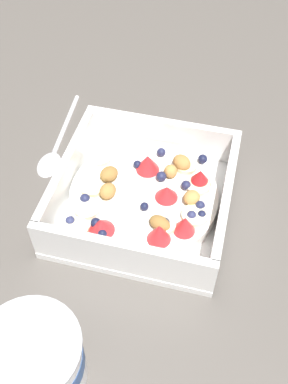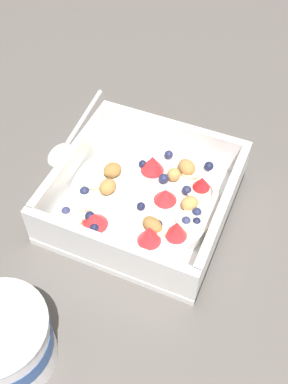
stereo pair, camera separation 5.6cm
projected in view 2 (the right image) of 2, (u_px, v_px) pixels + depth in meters
ground_plane at (155, 211)px, 0.58m from camera, size 2.40×2.40×0.00m
fruit_bowl at (145, 197)px, 0.57m from camera, size 0.21×0.21×0.06m
spoon at (68, 140)px, 0.66m from camera, size 0.04×0.17×0.01m
yogurt_cup at (4, 342)px, 0.43m from camera, size 0.10×0.10×0.08m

